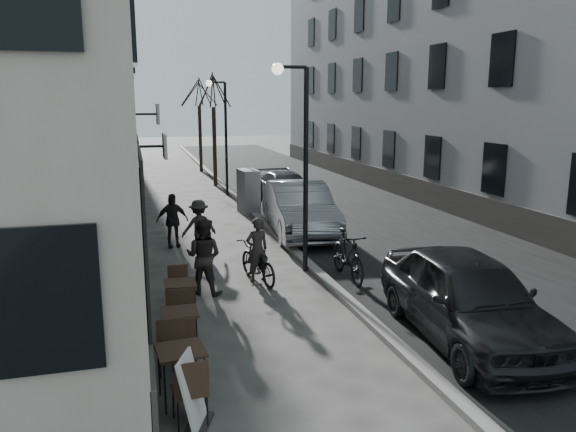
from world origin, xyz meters
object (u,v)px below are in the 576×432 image
pedestrian_far (172,220)px  moped (348,255)px  pedestrian_near (204,256)px  car_near (468,297)px  tree_near (213,91)px  bicycle (257,262)px  streetlamp_near (299,146)px  car_mid (299,209)px  bistro_set_a (181,370)px  car_far (286,189)px  pedestrian_mid (199,226)px  bistro_set_c (181,296)px  tree_far (199,93)px  streetlamp_far (222,125)px  utility_cabinet (248,192)px  sign_board (193,398)px  bistro_set_b (180,327)px

pedestrian_far → moped: 5.70m
pedestrian_near → car_near: (4.23, -3.74, -0.06)m
tree_near → pedestrian_far: tree_near is taller
bicycle → pedestrian_far: size_ratio=1.14×
streetlamp_near → pedestrian_near: streetlamp_near is taller
car_near → car_mid: bearing=98.6°
tree_near → pedestrian_far: (-2.95, -11.69, -3.87)m
streetlamp_near → pedestrian_far: size_ratio=3.20×
bistro_set_a → car_near: bearing=3.3°
car_far → pedestrian_mid: bearing=-126.0°
pedestrian_far → bistro_set_c: bearing=-100.8°
streetlamp_near → car_mid: 4.67m
pedestrian_near → tree_far: bearing=-66.2°
bicycle → car_mid: car_mid is taller
streetlamp_far → bicycle: 12.83m
streetlamp_near → utility_cabinet: streetlamp_near is taller
pedestrian_far → moped: bearing=-56.0°
streetlamp_far → bistro_set_c: streetlamp_far is taller
utility_cabinet → pedestrian_near: (-2.76, -8.61, 0.02)m
streetlamp_far → streetlamp_near: bearing=-90.0°
bistro_set_c → car_near: (4.86, -2.41, 0.35)m
tree_far → utility_cabinet: bearing=-89.1°
pedestrian_mid → car_near: size_ratio=0.32×
sign_board → moped: (4.25, 5.31, 0.19)m
streetlamp_near → pedestrian_far: 4.98m
utility_cabinet → pedestrian_mid: utility_cabinet is taller
tree_near → car_near: bearing=-85.2°
bicycle → car_far: size_ratio=0.41×
streetlamp_far → utility_cabinet: size_ratio=3.04×
pedestrian_near → pedestrian_far: (-0.38, 4.31, -0.07)m
bistro_set_c → pedestrian_mid: bearing=79.5°
bistro_set_a → bicycle: size_ratio=0.91×
sign_board → bicycle: sign_board is taller
pedestrian_near → car_near: size_ratio=0.37×
car_near → bistro_set_c: bearing=158.4°
tree_near → pedestrian_near: size_ratio=3.32×
bistro_set_a → sign_board: (0.09, -0.67, -0.09)m
pedestrian_mid → bicycle: bearing=99.5°
sign_board → car_mid: car_mid is taller
streetlamp_near → utility_cabinet: bearing=88.0°
bistro_set_b → car_far: bearing=68.3°
streetlamp_far → car_far: streetlamp_far is taller
streetlamp_near → bistro_set_a: 7.01m
bicycle → car_near: (2.91, -4.25, 0.33)m
sign_board → moped: bearing=73.4°
bicycle → tree_far: bearing=-105.5°
tree_far → pedestrian_near: size_ratio=3.32×
streetlamp_far → bistro_set_a: bearing=-100.9°
pedestrian_mid → moped: 4.61m
streetlamp_far → tree_near: bearing=88.6°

